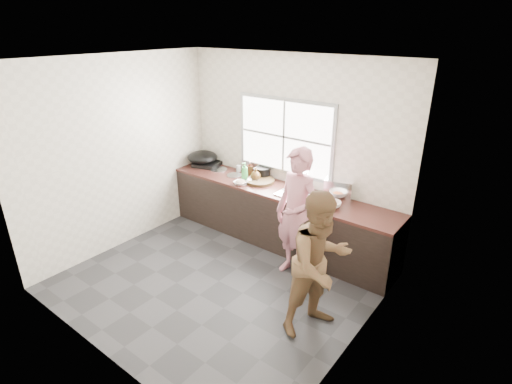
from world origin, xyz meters
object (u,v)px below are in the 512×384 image
Objects in this scene: bowl_held at (300,200)px; glass_jar at (239,168)px; woman at (297,219)px; black_pot at (263,173)px; cutting_board at (260,181)px; bowl_crabs at (331,205)px; wok at (202,157)px; dish_rack at (339,189)px; pot_lid_right at (235,175)px; bottle_brown_short at (256,175)px; plate_food at (242,182)px; person_side at (320,264)px; bowl_mince at (240,183)px; bottle_brown_tall at (250,168)px; bottle_green at (245,171)px; burner at (208,164)px.

bowl_held is 1.47m from glass_jar.
black_pot is (-1.11, 0.78, 0.14)m from woman.
black_pot is (-0.94, 0.44, 0.05)m from bowl_held.
bowl_crabs is (1.26, -0.13, 0.01)m from cutting_board.
black_pot is 1.13m from wok.
pot_lid_right is at bearing 172.92° from dish_rack.
woman is at bearing -28.96° from bottle_brown_short.
glass_jar is (-0.36, 0.35, 0.04)m from plate_food.
plate_food is at bearing 175.98° from bowl_held.
wok is at bearing 87.97° from person_side.
wok is (-1.02, 0.25, 0.13)m from bowl_mince.
woman reaches higher than wok.
bottle_brown_tall is 1.93× the size of glass_jar.
person_side is at bearing -32.93° from woman.
person_side reaches higher than bottle_green.
bowl_crabs is at bearing 74.78° from woman.
dish_rack is (0.17, 0.78, 0.19)m from woman.
cutting_board is 1.95× the size of black_pot.
burner is (-1.06, -0.10, -0.05)m from black_pot.
black_pot is at bearing 27.00° from pot_lid_right.
bottle_brown_tall is at bearing 7.22° from burner.
wok reaches higher than pot_lid_right.
bottle_brown_short is at bearing 76.35° from person_side.
glass_jar reaches higher than bowl_held.
dish_rack is at bearing 100.04° from bowl_crabs.
bottle_brown_short is (0.23, -0.16, -0.01)m from bottle_brown_tall.
bottle_brown_short is (-0.10, 0.02, 0.07)m from cutting_board.
bowl_crabs is 1.05× the size of bowl_held.
wok is (-1.11, -0.17, 0.07)m from black_pot.
bottle_green is 1.47× the size of bottle_brown_short.
bowl_crabs is 1.51m from bottle_green.
black_pot is (-1.83, 1.47, 0.15)m from person_side.
wok is at bearing 176.64° from bowl_crabs.
dish_rack reaches higher than black_pot.
bowl_crabs is at bearing -9.46° from glass_jar.
person_side is at bearing -32.27° from glass_jar.
plate_food is 1.19× the size of bottle_brown_tall.
cutting_board is 0.21m from black_pot.
woman is 1.30m from plate_food.
bottle_green is 0.27m from pot_lid_right.
dish_rack reaches higher than glass_jar.
bottle_green is (-1.11, 0.21, 0.11)m from bowl_held.
person_side reaches higher than bottle_brown_short.
pot_lid_right is (-1.33, 0.24, -0.02)m from bowl_held.
woman is at bearing -23.26° from bottle_green.
burner is at bearing 176.93° from bottle_brown_short.
person_side reaches higher than black_pot.
wok is (-0.64, -0.16, 0.10)m from glass_jar.
dish_rack is (1.76, 0.01, 0.09)m from glass_jar.
plate_food is 1.45m from dish_rack.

